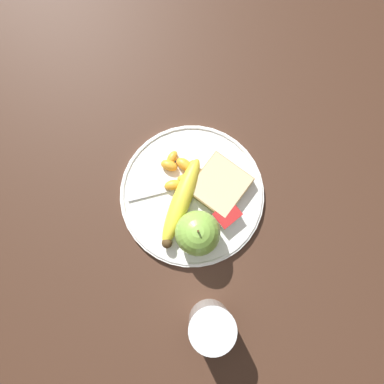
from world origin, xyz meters
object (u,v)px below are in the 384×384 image
juice_glass (211,325)px  fork (188,184)px  plate (192,194)px  bread_slice (220,185)px  apple (198,233)px  banana (182,204)px  jam_packet (227,215)px

juice_glass → fork: 0.25m
plate → bread_slice: bread_slice is taller
juice_glass → bread_slice: bearing=-134.0°
apple → banana: 0.07m
juice_glass → jam_packet: juice_glass is taller
apple → fork: apple is taller
apple → banana: (-0.01, -0.06, -0.02)m
apple → jam_packet: (-0.06, 0.01, -0.03)m
jam_packet → juice_glass: bearing=41.0°
plate → fork: (-0.01, -0.02, 0.01)m
plate → apple: (0.04, 0.07, 0.04)m
fork → plate: bearing=-84.2°
bread_slice → jam_packet: 0.06m
juice_glass → apple: juice_glass is taller
jam_packet → apple: bearing=-6.1°
fork → jam_packet: (-0.02, 0.09, 0.01)m
bread_slice → fork: 0.06m
apple → banana: size_ratio=0.54×
juice_glass → apple: bearing=-121.0°
banana → apple: bearing=77.5°
plate → banana: bearing=10.8°
bread_slice → fork: size_ratio=0.60×
apple → fork: bearing=-119.1°
fork → banana: bearing=-119.2°
apple → bread_slice: bearing=-154.4°
fork → jam_packet: size_ratio=4.26×
plate → fork: fork is taller
apple → jam_packet: apple is taller
plate → jam_packet: 0.08m
jam_packet → fork: bearing=-79.3°
plate → jam_packet: (-0.02, 0.07, 0.01)m
plate → jam_packet: size_ratio=6.18×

